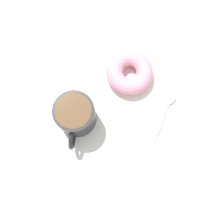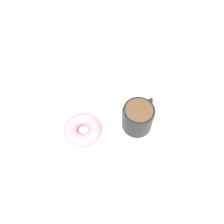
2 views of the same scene
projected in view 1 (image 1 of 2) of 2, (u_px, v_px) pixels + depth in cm
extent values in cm
cube|color=beige|center=(109.00, 127.00, 72.81)|extent=(120.00, 120.00, 2.00)
cube|color=white|center=(112.00, 114.00, 72.24)|extent=(34.50, 34.50, 0.30)
cylinder|color=black|center=(76.00, 115.00, 67.77)|extent=(8.78, 8.78, 8.41)
cylinder|color=brown|center=(73.00, 111.00, 63.84)|extent=(7.58, 7.58, 0.60)
torus|color=black|center=(73.00, 137.00, 66.80)|extent=(4.72, 4.49, 5.61)
torus|color=pink|center=(130.00, 72.00, 72.04)|extent=(10.93, 10.93, 3.93)
ellipsoid|color=silver|center=(171.00, 97.00, 72.42)|extent=(3.94, 4.32, 0.90)
cylinder|color=silver|center=(162.00, 122.00, 71.41)|extent=(6.03, 9.24, 0.56)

